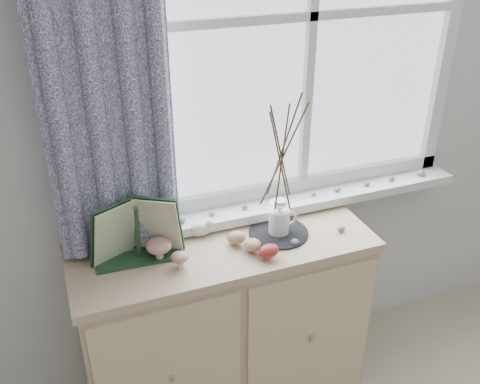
{
  "coord_description": "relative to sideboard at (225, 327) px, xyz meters",
  "views": [
    {
      "loc": [
        -0.71,
        0.11,
        2.03
      ],
      "look_at": [
        -0.1,
        1.7,
        1.1
      ],
      "focal_mm": 40.0,
      "sensor_mm": 36.0,
      "label": 1
    }
  ],
  "objects": [
    {
      "name": "toadstool_cluster",
      "position": [
        -0.24,
        -0.02,
        0.48
      ],
      "size": [
        0.14,
        0.15,
        0.09
      ],
      "color": "silver",
      "rests_on": "sideboard"
    },
    {
      "name": "twig_pitcher",
      "position": [
        0.23,
        -0.0,
        0.78
      ],
      "size": [
        0.27,
        0.27,
        0.63
      ],
      "rotation": [
        0.0,
        0.0,
        -0.25
      ],
      "color": "white",
      "rests_on": "crocheted_doily"
    },
    {
      "name": "botanical_book",
      "position": [
        -0.33,
        -0.01,
        0.56
      ],
      "size": [
        0.38,
        0.15,
        0.26
      ],
      "primitive_type": null,
      "rotation": [
        0.0,
        0.0,
        -0.05
      ],
      "color": "#1B3920",
      "rests_on": "sideboard"
    },
    {
      "name": "songbird_figurine",
      "position": [
        -0.07,
        0.1,
        0.46
      ],
      "size": [
        0.14,
        0.09,
        0.07
      ],
      "primitive_type": null,
      "rotation": [
        0.0,
        0.0,
        -0.21
      ],
      "color": "silver",
      "rests_on": "sideboard"
    },
    {
      "name": "crocheted_doily",
      "position": [
        0.23,
        -0.0,
        0.43
      ],
      "size": [
        0.24,
        0.24,
        0.01
      ],
      "primitive_type": "cylinder",
      "color": "black",
      "rests_on": "sideboard"
    },
    {
      "name": "sideboard",
      "position": [
        0.0,
        0.0,
        0.0
      ],
      "size": [
        1.2,
        0.45,
        0.85
      ],
      "color": "tan",
      "rests_on": "ground"
    },
    {
      "name": "sideboard_pebbles",
      "position": [
        0.3,
        0.0,
        0.44
      ],
      "size": [
        0.33,
        0.23,
        0.02
      ],
      "color": "#98979A",
      "rests_on": "sideboard"
    },
    {
      "name": "wooden_eggs",
      "position": [
        0.09,
        -0.08,
        0.46
      ],
      "size": [
        0.14,
        0.18,
        0.08
      ],
      "color": "tan",
      "rests_on": "sideboard"
    }
  ]
}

